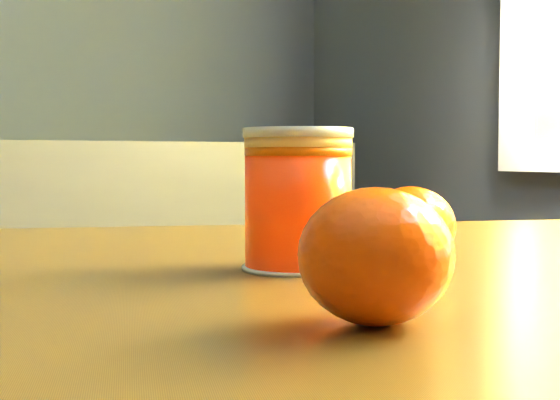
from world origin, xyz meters
name	(u,v)px	position (x,y,z in m)	size (l,w,h in m)	color
juice_glass	(298,200)	(0.94, 0.02, 0.84)	(0.07, 0.07, 0.09)	#FF3105
orange_front	(376,256)	(0.90, -0.15, 0.82)	(0.07, 0.07, 0.06)	#FF4805
orange_back	(410,226)	(1.01, 0.01, 0.82)	(0.06, 0.06, 0.05)	#FF4805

